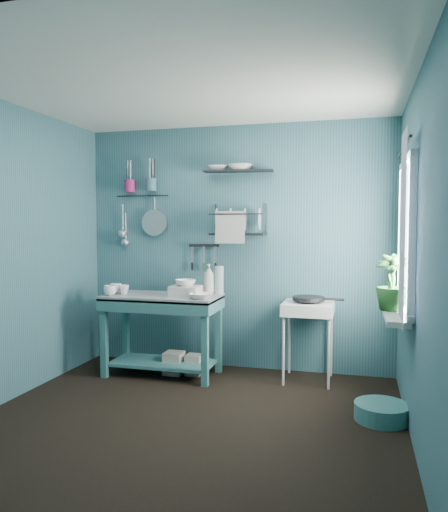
% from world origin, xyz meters
% --- Properties ---
extents(floor, '(3.20, 3.20, 0.00)m').
position_xyz_m(floor, '(0.00, 0.00, 0.00)').
color(floor, black).
rests_on(floor, ground).
extents(ceiling, '(3.20, 3.20, 0.00)m').
position_xyz_m(ceiling, '(0.00, 0.00, 2.50)').
color(ceiling, silver).
rests_on(ceiling, ground).
extents(wall_back, '(3.20, 0.00, 3.20)m').
position_xyz_m(wall_back, '(0.00, 1.50, 1.25)').
color(wall_back, '#325E67').
rests_on(wall_back, ground).
extents(wall_front, '(3.20, 0.00, 3.20)m').
position_xyz_m(wall_front, '(0.00, -1.50, 1.25)').
color(wall_front, '#325E67').
rests_on(wall_front, ground).
extents(wall_left, '(0.00, 3.00, 3.00)m').
position_xyz_m(wall_left, '(-1.60, 0.00, 1.25)').
color(wall_left, '#325E67').
rests_on(wall_left, ground).
extents(wall_right, '(0.00, 3.00, 3.00)m').
position_xyz_m(wall_right, '(1.60, 0.00, 1.25)').
color(wall_right, '#325E67').
rests_on(wall_right, ground).
extents(work_counter, '(1.15, 0.61, 0.80)m').
position_xyz_m(work_counter, '(-0.63, 1.03, 0.40)').
color(work_counter, '#356E6F').
rests_on(work_counter, floor).
extents(mug_left, '(0.12, 0.12, 0.10)m').
position_xyz_m(mug_left, '(-1.11, 0.87, 0.84)').
color(mug_left, white).
rests_on(mug_left, work_counter).
extents(mug_mid, '(0.14, 0.14, 0.09)m').
position_xyz_m(mug_mid, '(-1.01, 0.97, 0.84)').
color(mug_mid, white).
rests_on(mug_mid, work_counter).
extents(mug_right, '(0.17, 0.17, 0.10)m').
position_xyz_m(mug_right, '(-1.13, 1.03, 0.84)').
color(mug_right, white).
rests_on(mug_right, work_counter).
extents(wash_tub, '(0.28, 0.22, 0.10)m').
position_xyz_m(wash_tub, '(-0.38, 1.01, 0.85)').
color(wash_tub, beige).
rests_on(wash_tub, work_counter).
extents(tub_bowl, '(0.20, 0.19, 0.06)m').
position_xyz_m(tub_bowl, '(-0.38, 1.01, 0.93)').
color(tub_bowl, white).
rests_on(tub_bowl, wash_tub).
extents(soap_bottle, '(0.11, 0.12, 0.30)m').
position_xyz_m(soap_bottle, '(-0.21, 1.23, 0.94)').
color(soap_bottle, beige).
rests_on(soap_bottle, work_counter).
extents(water_bottle, '(0.09, 0.09, 0.28)m').
position_xyz_m(water_bottle, '(-0.11, 1.25, 0.94)').
color(water_bottle, '#B1BDC5').
rests_on(water_bottle, work_counter).
extents(counter_bowl, '(0.22, 0.22, 0.05)m').
position_xyz_m(counter_bowl, '(-0.18, 0.88, 0.82)').
color(counter_bowl, white).
rests_on(counter_bowl, work_counter).
extents(hotplate_stand, '(0.56, 0.56, 0.75)m').
position_xyz_m(hotplate_stand, '(0.78, 1.21, 0.38)').
color(hotplate_stand, silver).
rests_on(hotplate_stand, floor).
extents(frying_pan, '(0.30, 0.30, 0.03)m').
position_xyz_m(frying_pan, '(0.78, 1.21, 0.79)').
color(frying_pan, black).
rests_on(frying_pan, hotplate_stand).
extents(knife_strip, '(0.32, 0.07, 0.03)m').
position_xyz_m(knife_strip, '(-0.33, 1.47, 1.27)').
color(knife_strip, black).
rests_on(knife_strip, wall_back).
extents(dish_rack, '(0.57, 0.29, 0.32)m').
position_xyz_m(dish_rack, '(0.06, 1.37, 1.54)').
color(dish_rack, black).
rests_on(dish_rack, wall_back).
extents(upper_shelf, '(0.72, 0.28, 0.01)m').
position_xyz_m(upper_shelf, '(0.05, 1.40, 2.02)').
color(upper_shelf, black).
rests_on(upper_shelf, wall_back).
extents(shelf_bowl_left, '(0.22, 0.22, 0.05)m').
position_xyz_m(shelf_bowl_left, '(-0.16, 1.40, 2.09)').
color(shelf_bowl_left, white).
rests_on(shelf_bowl_left, upper_shelf).
extents(shelf_bowl_right, '(0.27, 0.27, 0.06)m').
position_xyz_m(shelf_bowl_right, '(0.08, 1.40, 2.09)').
color(shelf_bowl_right, white).
rests_on(shelf_bowl_right, upper_shelf).
extents(utensil_cup_magenta, '(0.11, 0.11, 0.13)m').
position_xyz_m(utensil_cup_magenta, '(-1.15, 1.42, 1.90)').
color(utensil_cup_magenta, '#A91F61').
rests_on(utensil_cup_magenta, wall_back).
extents(utensil_cup_teal, '(0.11, 0.11, 0.13)m').
position_xyz_m(utensil_cup_teal, '(-0.90, 1.42, 1.91)').
color(utensil_cup_teal, '#396C76').
rests_on(utensil_cup_teal, wall_back).
extents(colander, '(0.28, 0.03, 0.28)m').
position_xyz_m(colander, '(-0.88, 1.45, 1.51)').
color(colander, '#AFB3B8').
rests_on(colander, wall_back).
extents(ladle_outer, '(0.01, 0.01, 0.30)m').
position_xyz_m(ladle_outer, '(-1.26, 1.46, 1.56)').
color(ladle_outer, '#AFB3B8').
rests_on(ladle_outer, wall_back).
extents(ladle_inner, '(0.01, 0.01, 0.30)m').
position_xyz_m(ladle_inner, '(-1.22, 1.46, 1.46)').
color(ladle_inner, '#AFB3B8').
rests_on(ladle_inner, wall_back).
extents(hook_rail, '(0.60, 0.01, 0.01)m').
position_xyz_m(hook_rail, '(-1.03, 1.47, 1.80)').
color(hook_rail, black).
rests_on(hook_rail, wall_back).
extents(window_glass, '(0.00, 1.10, 1.10)m').
position_xyz_m(window_glass, '(1.59, 0.45, 1.40)').
color(window_glass, white).
rests_on(window_glass, wall_right).
extents(windowsill, '(0.16, 0.95, 0.04)m').
position_xyz_m(windowsill, '(1.50, 0.45, 0.81)').
color(windowsill, silver).
rests_on(windowsill, wall_right).
extents(curtain, '(0.00, 1.35, 1.35)m').
position_xyz_m(curtain, '(1.52, 0.15, 1.45)').
color(curtain, silver).
rests_on(curtain, wall_right).
extents(curtain_rod, '(0.02, 1.05, 0.02)m').
position_xyz_m(curtain_rod, '(1.54, 0.45, 2.05)').
color(curtain_rod, black).
rests_on(curtain_rod, wall_right).
extents(potted_plant, '(0.28, 0.28, 0.43)m').
position_xyz_m(potted_plant, '(1.48, 0.46, 1.05)').
color(potted_plant, '#2B6D2C').
rests_on(potted_plant, windowsill).
extents(storage_tin_large, '(0.18, 0.18, 0.22)m').
position_xyz_m(storage_tin_large, '(-0.53, 1.08, 0.11)').
color(storage_tin_large, tan).
rests_on(storage_tin_large, floor).
extents(storage_tin_small, '(0.15, 0.15, 0.20)m').
position_xyz_m(storage_tin_small, '(-0.33, 1.11, 0.10)').
color(storage_tin_small, tan).
rests_on(storage_tin_small, floor).
extents(floor_basin, '(0.41, 0.41, 0.13)m').
position_xyz_m(floor_basin, '(1.42, 0.37, 0.07)').
color(floor_basin, teal).
rests_on(floor_basin, floor).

